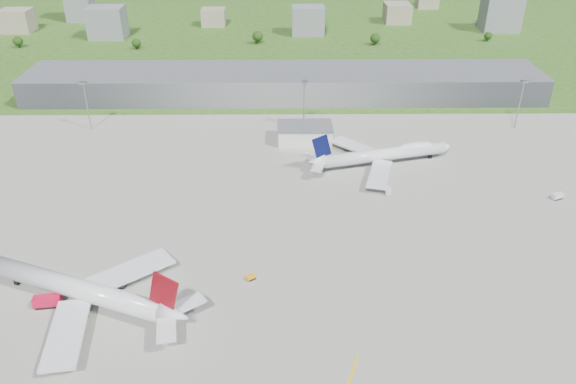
{
  "coord_description": "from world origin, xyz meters",
  "views": [
    {
      "loc": [
        -0.73,
        -153.92,
        116.93
      ],
      "look_at": [
        1.07,
        33.71,
        9.0
      ],
      "focal_mm": 35.0,
      "sensor_mm": 36.0,
      "label": 1
    }
  ],
  "objects_px": {
    "airliner_blue_quad": "(385,154)",
    "van_white_near": "(388,191)",
    "airliner_red_twin": "(83,291)",
    "tug_yellow": "(251,277)",
    "van_white_far": "(557,196)",
    "fire_truck": "(47,302)"
  },
  "relations": [
    {
      "from": "tug_yellow",
      "to": "van_white_near",
      "type": "xyz_separation_m",
      "value": [
        54.31,
        55.62,
        0.4
      ]
    },
    {
      "from": "fire_truck",
      "to": "airliner_blue_quad",
      "type": "bearing_deg",
      "value": 31.4
    },
    {
      "from": "tug_yellow",
      "to": "airliner_blue_quad",
      "type": "bearing_deg",
      "value": 20.07
    },
    {
      "from": "airliner_red_twin",
      "to": "airliner_blue_quad",
      "type": "relative_size",
      "value": 1.05
    },
    {
      "from": "tug_yellow",
      "to": "van_white_near",
      "type": "relative_size",
      "value": 0.72
    },
    {
      "from": "fire_truck",
      "to": "van_white_far",
      "type": "relative_size",
      "value": 1.58
    },
    {
      "from": "fire_truck",
      "to": "airliner_red_twin",
      "type": "bearing_deg",
      "value": -4.99
    },
    {
      "from": "van_white_near",
      "to": "van_white_far",
      "type": "distance_m",
      "value": 68.66
    },
    {
      "from": "airliner_blue_quad",
      "to": "tug_yellow",
      "type": "distance_m",
      "value": 100.35
    },
    {
      "from": "van_white_far",
      "to": "airliner_red_twin",
      "type": "bearing_deg",
      "value": 177.99
    },
    {
      "from": "airliner_blue_quad",
      "to": "van_white_near",
      "type": "xyz_separation_m",
      "value": [
        -2.5,
        -27.0,
        -3.82
      ]
    },
    {
      "from": "airliner_red_twin",
      "to": "tug_yellow",
      "type": "height_order",
      "value": "airliner_red_twin"
    },
    {
      "from": "fire_truck",
      "to": "van_white_far",
      "type": "xyz_separation_m",
      "value": [
        184.74,
        63.2,
        -0.53
      ]
    },
    {
      "from": "van_white_near",
      "to": "airliner_blue_quad",
      "type": "bearing_deg",
      "value": 1.64
    },
    {
      "from": "airliner_blue_quad",
      "to": "van_white_near",
      "type": "distance_m",
      "value": 27.38
    },
    {
      "from": "van_white_near",
      "to": "van_white_far",
      "type": "xyz_separation_m",
      "value": [
        68.49,
        -4.8,
        0.01
      ]
    },
    {
      "from": "airliner_blue_quad",
      "to": "van_white_far",
      "type": "height_order",
      "value": "airliner_blue_quad"
    },
    {
      "from": "airliner_red_twin",
      "to": "tug_yellow",
      "type": "distance_m",
      "value": 51.98
    },
    {
      "from": "tug_yellow",
      "to": "van_white_far",
      "type": "relative_size",
      "value": 0.69
    },
    {
      "from": "van_white_near",
      "to": "van_white_far",
      "type": "relative_size",
      "value": 0.95
    },
    {
      "from": "airliner_red_twin",
      "to": "van_white_near",
      "type": "height_order",
      "value": "airliner_red_twin"
    },
    {
      "from": "tug_yellow",
      "to": "fire_truck",
      "type": "bearing_deg",
      "value": 155.89
    }
  ]
}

